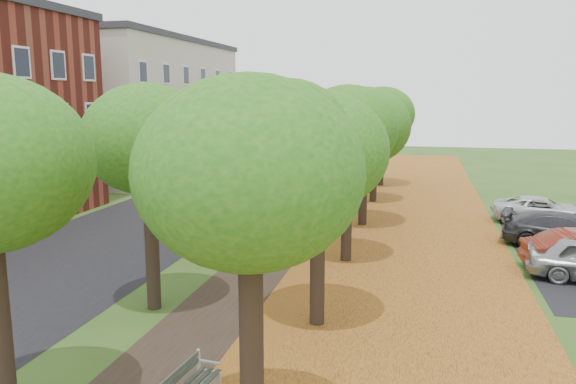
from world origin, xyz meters
The scene contains 8 objects.
street_asphalt centered at (-7.50, 15.00, 0.00)m, with size 8.00×70.00×0.01m, color black.
footpath centered at (0.00, 15.00, 0.00)m, with size 3.20×70.00×0.01m, color black.
leaf_verge centered at (5.00, 15.00, 0.01)m, with size 7.50×70.00×0.01m, color #B27020.
tree_row_west centered at (-2.20, 15.00, 4.69)m, with size 3.92×33.92×6.38m.
tree_row_east centered at (2.60, 15.00, 4.69)m, with size 3.92×33.92×6.38m.
building_cream centered at (-17.00, 33.00, 5.21)m, with size 10.30×20.30×10.40m.
car_grey centered at (11.00, 15.73, 0.71)m, with size 1.98×4.88×1.42m, color #2D2D31.
car_white centered at (11.00, 20.40, 0.62)m, with size 2.07×4.50×1.25m, color silver.
Camera 1 is at (5.14, -8.18, 6.15)m, focal length 35.00 mm.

